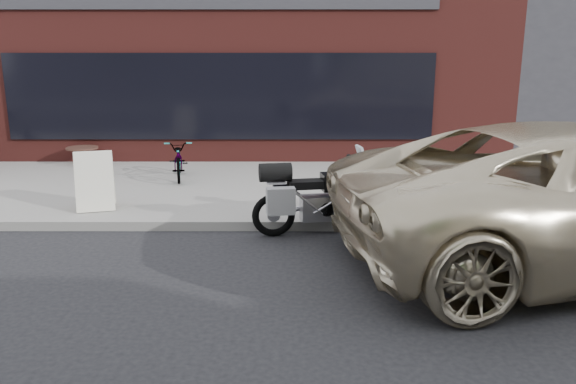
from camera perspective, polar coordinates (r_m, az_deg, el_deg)
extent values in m
plane|color=black|center=(5.07, 4.66, -18.00)|extent=(120.00, 120.00, 0.00)
cube|color=gray|center=(11.60, 1.98, 0.89)|extent=(44.00, 6.00, 0.15)
cube|color=maroon|center=(18.37, -5.09, 12.47)|extent=(14.00, 10.00, 4.50)
cube|color=black|center=(13.40, -6.94, 9.58)|extent=(10.00, 0.08, 2.00)
torus|color=black|center=(8.41, -1.47, -2.38)|extent=(0.67, 0.22, 0.66)
torus|color=black|center=(8.73, 8.13, -1.90)|extent=(0.67, 0.22, 0.66)
cube|color=#B7B7BC|center=(8.50, 3.11, -1.59)|extent=(0.58, 0.38, 0.37)
cube|color=black|center=(8.48, 5.08, 1.06)|extent=(0.54, 0.39, 0.25)
cube|color=black|center=(8.37, 1.83, 0.80)|extent=(0.58, 0.36, 0.12)
cube|color=black|center=(8.33, -0.49, 0.19)|extent=(0.33, 0.26, 0.14)
cube|color=black|center=(8.53, 7.01, 1.96)|extent=(0.21, 0.26, 0.22)
cube|color=silver|center=(8.50, 7.50, 3.59)|extent=(0.19, 0.31, 0.33)
cylinder|color=black|center=(8.50, 6.58, 2.40)|extent=(0.15, 0.68, 0.03)
cube|color=#B7B7BC|center=(8.28, -1.29, 1.08)|extent=(0.32, 0.34, 0.03)
cube|color=gray|center=(8.10, -0.74, -0.93)|extent=(0.44, 0.24, 0.39)
cylinder|color=black|center=(8.25, -1.30, 2.01)|extent=(0.51, 0.35, 0.27)
cylinder|color=#B7B7BC|center=(8.60, 0.32, -1.88)|extent=(0.55, 0.17, 0.19)
imported|color=gray|center=(11.85, -11.01, 3.32)|extent=(0.82, 1.64, 0.82)
cube|color=white|center=(9.74, -19.07, 1.00)|extent=(0.67, 0.45, 0.97)
cube|color=white|center=(9.99, -19.00, 1.31)|extent=(0.67, 0.45, 0.97)
cylinder|color=black|center=(14.00, -20.12, 3.39)|extent=(0.06, 0.06, 0.37)
cylinder|color=#43281F|center=(13.97, -20.19, 4.22)|extent=(0.72, 0.72, 0.04)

